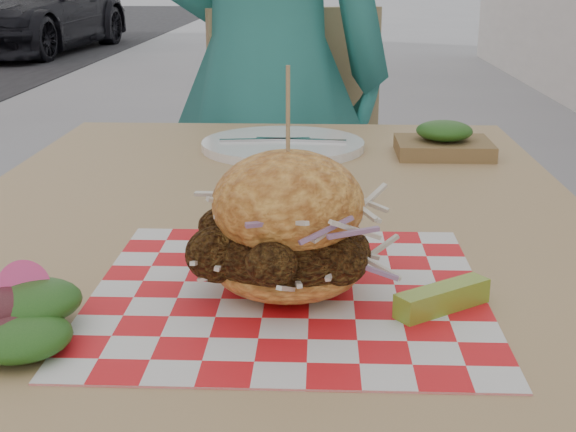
# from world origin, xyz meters

# --- Properties ---
(diner) EXTENTS (0.60, 0.41, 1.61)m
(diner) POSITION_xyz_m (-0.04, 0.76, 0.80)
(diner) COLOR #2B7D76
(diner) RESTS_ON ground
(car_dark) EXTENTS (1.87, 3.88, 1.09)m
(car_dark) POSITION_xyz_m (-3.60, 9.30, 0.54)
(car_dark) COLOR black
(car_dark) RESTS_ON ground
(patio_table) EXTENTS (0.80, 1.20, 0.75)m
(patio_table) POSITION_xyz_m (0.02, -0.15, 0.67)
(patio_table) COLOR tan
(patio_table) RESTS_ON ground
(patio_chair) EXTENTS (0.53, 0.54, 0.95)m
(patio_chair) POSITION_xyz_m (-0.01, 0.75, 0.55)
(patio_chair) COLOR tan
(patio_chair) RESTS_ON ground
(paper_liner) EXTENTS (0.36, 0.36, 0.00)m
(paper_liner) POSITION_xyz_m (0.06, -0.39, 0.75)
(paper_liner) COLOR red
(paper_liner) RESTS_ON patio_table
(sandwich) EXTENTS (0.18, 0.18, 0.21)m
(sandwich) POSITION_xyz_m (0.06, -0.39, 0.81)
(sandwich) COLOR #F0A343
(sandwich) RESTS_ON paper_liner
(pickle_spear) EXTENTS (0.09, 0.07, 0.02)m
(pickle_spear) POSITION_xyz_m (0.19, -0.43, 0.76)
(pickle_spear) COLOR olive
(pickle_spear) RESTS_ON paper_liner
(side_salad) EXTENTS (0.13, 0.14, 0.05)m
(side_salad) POSITION_xyz_m (-0.18, -0.49, 0.76)
(side_salad) COLOR #3F1419
(side_salad) RESTS_ON patio_table
(place_setting) EXTENTS (0.27, 0.27, 0.02)m
(place_setting) POSITION_xyz_m (0.02, 0.22, 0.76)
(place_setting) COLOR white
(place_setting) RESTS_ON patio_table
(kraft_tray) EXTENTS (0.15, 0.12, 0.06)m
(kraft_tray) POSITION_xyz_m (0.28, 0.19, 0.77)
(kraft_tray) COLOR brown
(kraft_tray) RESTS_ON patio_table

